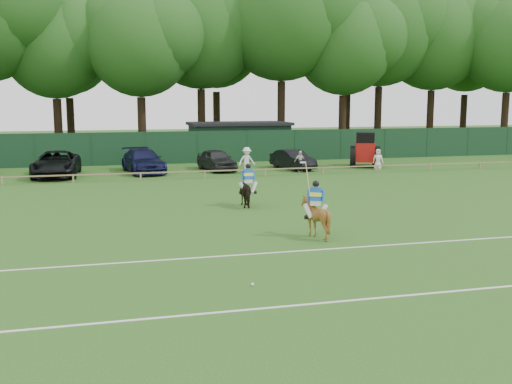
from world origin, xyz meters
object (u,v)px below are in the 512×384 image
object	(u,v)px
estate_black	(293,160)
polo_ball	(252,284)
sedan_navy	(143,161)
hatch_grey	(217,160)
horse_chestnut	(315,217)
spectator_mid	(300,161)
spectator_left	(247,161)
horse_dark	(248,192)
utility_shed	(239,140)
suv_black	(56,164)
tractor	(365,151)
spectator_right	(378,159)

from	to	relation	value
estate_black	polo_ball	size ratio (longest dim) A/B	46.61
sedan_navy	hatch_grey	distance (m)	5.07
horse_chestnut	estate_black	distance (m)	21.24
sedan_navy	spectator_mid	world-z (taller)	sedan_navy
spectator_left	spectator_mid	world-z (taller)	spectator_left
horse_chestnut	hatch_grey	xyz separation A→B (m)	(0.36, 21.07, 0.00)
horse_dark	horse_chestnut	size ratio (longest dim) A/B	1.11
horse_chestnut	spectator_left	bearing A→B (deg)	-69.89
horse_dark	utility_shed	world-z (taller)	utility_shed
spectator_left	hatch_grey	bearing A→B (deg)	113.42
spectator_left	polo_ball	size ratio (longest dim) A/B	20.00
suv_black	polo_ball	world-z (taller)	suv_black
sedan_navy	tractor	size ratio (longest dim) A/B	1.53
horse_dark	polo_ball	world-z (taller)	horse_dark
horse_dark	tractor	size ratio (longest dim) A/B	0.46
hatch_grey	utility_shed	size ratio (longest dim) A/B	0.53
tractor	hatch_grey	bearing A→B (deg)	-159.54
utility_shed	spectator_mid	bearing A→B (deg)	-79.86
hatch_grey	polo_ball	distance (m)	26.39
spectator_mid	utility_shed	distance (m)	10.71
estate_black	utility_shed	bearing A→B (deg)	87.46
hatch_grey	spectator_right	distance (m)	11.44
spectator_right	utility_shed	world-z (taller)	utility_shed
spectator_left	sedan_navy	bearing A→B (deg)	150.46
estate_black	polo_ball	world-z (taller)	estate_black
horse_dark	polo_ball	size ratio (longest dim) A/B	18.51
horse_dark	suv_black	size ratio (longest dim) A/B	0.28
horse_chestnut	polo_ball	world-z (taller)	horse_chestnut
spectator_right	utility_shed	bearing A→B (deg)	140.31
tractor	spectator_left	bearing A→B (deg)	-144.85
horse_dark	sedan_navy	distance (m)	14.85
estate_black	spectator_left	xyz separation A→B (m)	(-3.85, -1.90, 0.21)
horse_chestnut	tractor	xyz separation A→B (m)	(11.40, 20.57, 0.46)
spectator_mid	spectator_right	bearing A→B (deg)	-13.22
polo_ball	tractor	size ratio (longest dim) A/B	0.03
suv_black	tractor	xyz separation A→B (m)	(21.71, 0.13, 0.39)
hatch_grey	utility_shed	xyz separation A→B (m)	(3.49, 8.15, 0.78)
tractor	estate_black	bearing A→B (deg)	-155.63
spectator_left	polo_ball	bearing A→B (deg)	-111.72
polo_ball	utility_shed	bearing A→B (deg)	77.69
suv_black	spectator_mid	distance (m)	16.13
suv_black	sedan_navy	bearing A→B (deg)	9.60
spectator_left	utility_shed	bearing A→B (deg)	71.39
hatch_grey	estate_black	bearing A→B (deg)	-16.37
horse_dark	suv_black	world-z (taller)	suv_black
sedan_navy	spectator_right	distance (m)	16.43
estate_black	spectator_mid	size ratio (longest dim) A/B	2.85
sedan_navy	spectator_mid	xyz separation A→B (m)	(10.44, -2.39, -0.06)
suv_black	polo_ball	xyz separation A→B (m)	(6.69, -25.44, -0.78)
spectator_right	tractor	xyz separation A→B (m)	(-0.13, 1.94, 0.47)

